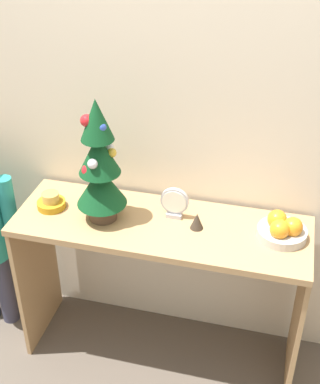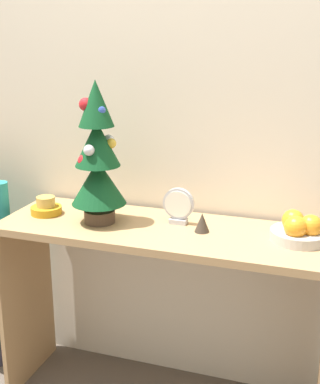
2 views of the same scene
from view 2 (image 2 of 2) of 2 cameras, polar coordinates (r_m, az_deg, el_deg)
name	(u,v)px [view 2 (image 2 of 2)]	position (r m, az deg, el deg)	size (l,w,h in m)	color
back_wall	(183,101)	(2.20, 2.44, 9.64)	(7.00, 0.05, 2.50)	beige
console_table	(162,270)	(2.14, 0.22, -8.34)	(1.29, 0.43, 0.80)	tan
mini_tree	(97,157)	(2.07, -6.68, 3.77)	(0.22, 0.22, 0.56)	#4C3828
fruit_bowl	(299,230)	(1.99, 14.64, -3.94)	(0.21, 0.21, 0.10)	#B7B2A8
singing_bowl	(46,207)	(2.26, -12.05, -1.62)	(0.13, 0.13, 0.07)	#B78419
desk_clock	(178,206)	(2.09, 1.98, -1.54)	(0.13, 0.04, 0.15)	#B2B2B7
figurine	(202,223)	(2.02, 4.51, -3.26)	(0.06, 0.06, 0.07)	#382D23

